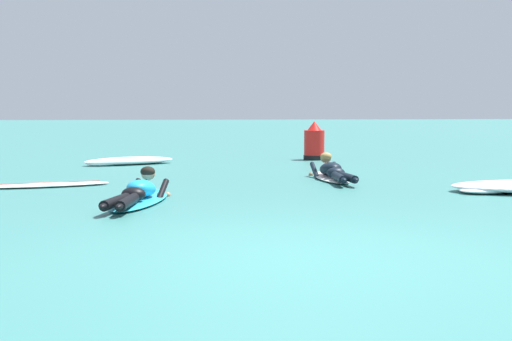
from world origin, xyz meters
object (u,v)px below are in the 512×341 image
Objects in this scene: channel_marker_buoy at (314,144)px; drifting_surfboard at (45,185)px; surfer_near at (139,194)px; surfer_far at (332,173)px.

drifting_surfboard is at bearing -136.11° from channel_marker_buoy.
surfer_near is 2.57× the size of channel_marker_buoy.
drifting_surfboard is at bearing -174.32° from surfer_far.
surfer_far is 5.20m from drifting_surfboard.
channel_marker_buoy is at bearing 43.89° from drifting_surfboard.
channel_marker_buoy reaches higher than drifting_surfboard.
surfer_far is at bearing 5.68° from drifting_surfboard.
surfer_near is at bearing -52.86° from drifting_surfboard.
surfer_far is 1.11× the size of drifting_surfboard.
surfer_near is 1.05× the size of surfer_far.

